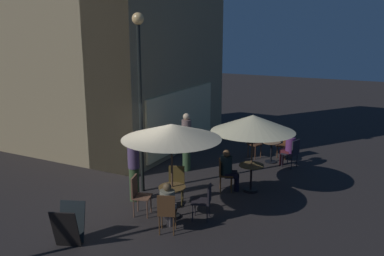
{
  "coord_description": "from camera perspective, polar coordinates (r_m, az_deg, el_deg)",
  "views": [
    {
      "loc": [
        -8.28,
        -5.82,
        4.48
      ],
      "look_at": [
        1.15,
        -0.92,
        1.9
      ],
      "focal_mm": 38.89,
      "sensor_mm": 36.0,
      "label": 1
    }
  ],
  "objects": [
    {
      "name": "ground_plane",
      "position": [
        11.07,
        -7.1,
        -10.33
      ],
      "size": [
        60.0,
        60.0,
        0.0
      ],
      "primitive_type": "plane",
      "color": "#292423"
    },
    {
      "name": "cafe_building",
      "position": [
        15.17,
        -11.22,
        12.09
      ],
      "size": [
        6.66,
        7.44,
        8.27
      ],
      "color": "#98835E",
      "rests_on": "ground"
    },
    {
      "name": "street_lamp_near_corner",
      "position": [
        11.09,
        -7.2,
        7.23
      ],
      "size": [
        0.31,
        0.31,
        4.85
      ],
      "color": "black",
      "rests_on": "ground"
    },
    {
      "name": "menu_sandwich_board",
      "position": [
        9.3,
        -16.55,
        -12.68
      ],
      "size": [
        0.79,
        0.75,
        0.86
      ],
      "rotation": [
        0.0,
        0.0,
        0.38
      ],
      "color": "black",
      "rests_on": "ground"
    },
    {
      "name": "cafe_table_0",
      "position": [
        10.09,
        -2.73,
        -9.35
      ],
      "size": [
        0.65,
        0.65,
        0.79
      ],
      "color": "black",
      "rests_on": "ground"
    },
    {
      "name": "cafe_table_1",
      "position": [
        11.72,
        8.12,
        -6.07
      ],
      "size": [
        0.69,
        0.69,
        0.78
      ],
      "color": "black",
      "rests_on": "ground"
    },
    {
      "name": "cafe_table_2",
      "position": [
        14.33,
        10.83,
        -2.78
      ],
      "size": [
        0.62,
        0.62,
        0.72
      ],
      "color": "black",
      "rests_on": "ground"
    },
    {
      "name": "patio_umbrella_0",
      "position": [
        9.58,
        -2.84,
        -0.53
      ],
      "size": [
        2.33,
        2.33,
        2.32
      ],
      "color": "black",
      "rests_on": "ground"
    },
    {
      "name": "patio_umbrella_1",
      "position": [
        11.33,
        8.36,
        0.62
      ],
      "size": [
        2.3,
        2.3,
        2.19
      ],
      "color": "black",
      "rests_on": "ground"
    },
    {
      "name": "cafe_chair_0",
      "position": [
        10.86,
        -2.17,
        -7.37
      ],
      "size": [
        0.54,
        0.54,
        0.98
      ],
      "rotation": [
        0.0,
        0.0,
        -2.74
      ],
      "color": "#54401A",
      "rests_on": "ground"
    },
    {
      "name": "cafe_chair_1",
      "position": [
        10.28,
        -7.41,
        -8.71
      ],
      "size": [
        0.53,
        0.53,
        0.99
      ],
      "rotation": [
        0.0,
        0.0,
        -1.26
      ],
      "color": "brown",
      "rests_on": "ground"
    },
    {
      "name": "cafe_chair_2",
      "position": [
        9.32,
        -3.47,
        -11.18
      ],
      "size": [
        0.51,
        0.51,
        0.95
      ],
      "rotation": [
        0.0,
        0.0,
        0.38
      ],
      "color": "#4E301A",
      "rests_on": "ground"
    },
    {
      "name": "cafe_chair_3",
      "position": [
        9.96,
        1.76,
        -9.72
      ],
      "size": [
        0.55,
        0.55,
        0.86
      ],
      "rotation": [
        0.0,
        0.0,
        1.87
      ],
      "color": "black",
      "rests_on": "ground"
    },
    {
      "name": "cafe_chair_4",
      "position": [
        11.66,
        4.28,
        -6.06
      ],
      "size": [
        0.51,
        0.51,
        0.9
      ],
      "rotation": [
        0.0,
        0.0,
        -1.13
      ],
      "color": "#543016",
      "rests_on": "ground"
    },
    {
      "name": "cafe_chair_5",
      "position": [
        13.91,
        13.65,
        -3.11
      ],
      "size": [
        0.54,
        0.54,
        0.94
      ],
      "rotation": [
        0.0,
        0.0,
        1.29
      ],
      "color": "black",
      "rests_on": "ground"
    },
    {
      "name": "cafe_chair_6",
      "position": [
        14.95,
        12.83,
        -1.97
      ],
      "size": [
        0.57,
        0.57,
        0.91
      ],
      "rotation": [
        0.0,
        0.0,
        2.76
      ],
      "color": "#552E18",
      "rests_on": "ground"
    },
    {
      "name": "cafe_chair_7",
      "position": [
        14.76,
        8.35,
        -1.89
      ],
      "size": [
        0.5,
        0.5,
        0.9
      ],
      "rotation": [
        0.0,
        0.0,
        -1.91
      ],
      "color": "#56321F",
      "rests_on": "ground"
    },
    {
      "name": "patron_seated_0",
      "position": [
        9.41,
        -3.34,
        -10.28
      ],
      "size": [
        0.53,
        0.45,
        1.17
      ],
      "rotation": [
        0.0,
        0.0,
        0.38
      ],
      "color": "#71635E",
      "rests_on": "ground"
    },
    {
      "name": "patron_seated_1",
      "position": [
        11.63,
        4.98,
        -5.46
      ],
      "size": [
        0.46,
        0.53,
        1.2
      ],
      "rotation": [
        0.0,
        0.0,
        -1.13
      ],
      "color": "black",
      "rests_on": "ground"
    },
    {
      "name": "patron_seated_2",
      "position": [
        13.95,
        13.11,
        -2.55
      ],
      "size": [
        0.4,
        0.51,
        1.19
      ],
      "rotation": [
        0.0,
        0.0,
        1.29
      ],
      "color": "#4F1A21",
      "rests_on": "ground"
    },
    {
      "name": "patron_standing_3",
      "position": [
        11.01,
        -7.98,
        -5.49
      ],
      "size": [
        0.3,
        0.3,
        1.75
      ],
      "rotation": [
        0.0,
        0.0,
        3.52
      ],
      "color": "#374E2B",
      "rests_on": "ground"
    },
    {
      "name": "patron_standing_4",
      "position": [
        13.15,
        -0.76,
        -1.84
      ],
      "size": [
        0.3,
        0.3,
        1.87
      ],
      "rotation": [
        0.0,
        0.0,
        5.01
      ],
      "color": "#344F2F",
      "rests_on": "ground"
    }
  ]
}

